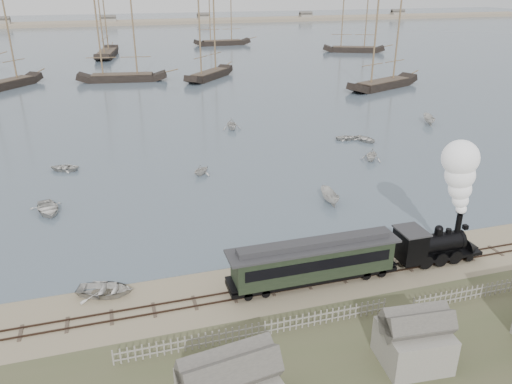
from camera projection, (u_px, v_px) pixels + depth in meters
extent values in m
plane|color=tan|center=(309.00, 269.00, 41.51)|extent=(600.00, 600.00, 0.00)
cube|color=#435260|center=(141.00, 41.00, 191.16)|extent=(600.00, 336.00, 0.06)
cube|color=#33231B|center=(321.00, 284.00, 39.27)|extent=(120.00, 0.08, 0.12)
cube|color=#33231B|center=(316.00, 277.00, 40.15)|extent=(120.00, 0.08, 0.12)
cube|color=#43362B|center=(319.00, 281.00, 39.74)|extent=(120.00, 1.80, 0.06)
cube|color=tan|center=(128.00, 24.00, 261.60)|extent=(500.00, 20.00, 1.80)
cube|color=black|center=(437.00, 254.00, 42.30)|extent=(7.41, 2.18, 0.27)
cylinder|color=black|center=(435.00, 243.00, 41.76)|extent=(4.58, 1.64, 1.64)
cube|color=black|center=(410.00, 245.00, 41.04)|extent=(1.96, 2.40, 2.51)
cube|color=#323235|center=(412.00, 231.00, 40.52)|extent=(2.18, 2.62, 0.13)
cylinder|color=black|center=(458.00, 224.00, 41.72)|extent=(0.48, 0.48, 1.74)
sphere|color=black|center=(439.00, 229.00, 41.31)|extent=(0.70, 0.70, 0.70)
cone|color=black|center=(472.00, 249.00, 43.26)|extent=(1.53, 2.18, 2.18)
cube|color=black|center=(465.00, 227.00, 42.07)|extent=(0.38, 0.38, 0.38)
cube|color=black|center=(313.00, 275.00, 39.33)|extent=(13.70, 2.25, 0.34)
cube|color=black|center=(313.00, 260.00, 38.79)|extent=(12.72, 2.45, 2.45)
cube|color=black|center=(320.00, 266.00, 37.60)|extent=(11.75, 0.06, 0.88)
cube|color=black|center=(308.00, 250.00, 39.78)|extent=(11.75, 0.06, 0.88)
cube|color=#323235|center=(314.00, 246.00, 38.28)|extent=(13.70, 2.64, 0.18)
cube|color=#323235|center=(314.00, 243.00, 38.17)|extent=(12.24, 1.17, 0.44)
imported|color=beige|center=(105.00, 290.00, 37.95)|extent=(4.21, 5.00, 0.88)
imported|color=beige|center=(48.00, 209.00, 51.12)|extent=(5.03, 4.12, 0.91)
imported|color=beige|center=(201.00, 170.00, 60.88)|extent=(3.40, 3.45, 1.38)
imported|color=beige|center=(329.00, 197.00, 53.33)|extent=(3.62, 1.42, 1.39)
imported|color=beige|center=(347.00, 138.00, 74.32)|extent=(2.86, 3.64, 0.69)
imported|color=beige|center=(372.00, 155.00, 65.62)|extent=(4.14, 4.11, 1.65)
imported|color=beige|center=(429.00, 120.00, 82.26)|extent=(4.11, 2.55, 1.49)
imported|color=beige|center=(64.00, 168.00, 62.45)|extent=(3.77, 4.33, 0.75)
imported|color=beige|center=(232.00, 124.00, 79.23)|extent=(3.41, 2.95, 1.78)
imported|color=beige|center=(366.00, 139.00, 73.54)|extent=(4.26, 3.63, 0.75)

